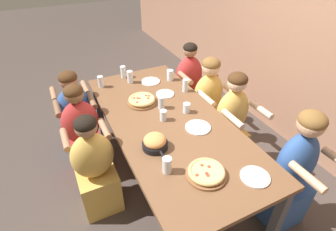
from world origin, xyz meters
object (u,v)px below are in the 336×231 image
at_px(drinking_glass_a, 161,103).
at_px(diner_near_midleft, 84,137).
at_px(empty_plate_d, 165,94).
at_px(drinking_glass_b, 170,76).
at_px(diner_near_left, 78,119).
at_px(pizza_board_main, 206,172).
at_px(pizza_board_second, 142,100).
at_px(diner_near_center, 96,170).
at_px(diner_far_midleft, 207,105).
at_px(drinking_glass_e, 163,116).
at_px(diner_far_left, 188,89).
at_px(cocktail_glass_blue, 187,108).
at_px(drinking_glass_c, 101,82).
at_px(empty_plate_c, 151,81).
at_px(diner_far_center, 230,125).
at_px(drinking_glass_h, 130,78).
at_px(drinking_glass_d, 167,165).
at_px(skillet_bowl, 155,142).
at_px(empty_plate_a, 198,127).
at_px(empty_plate_b, 255,177).
at_px(drinking_glass_g, 185,85).
at_px(diner_far_right, 291,176).
at_px(drinking_glass_f, 123,73).

xyz_separation_m(drinking_glass_a, diner_near_midleft, (-0.28, -0.75, -0.36)).
relative_size(empty_plate_d, drinking_glass_b, 1.57).
bearing_deg(diner_near_left, diner_near_midleft, -90.00).
relative_size(pizza_board_main, pizza_board_second, 1.00).
bearing_deg(diner_near_center, diner_far_midleft, 16.10).
distance_m(drinking_glass_e, diner_far_midleft, 0.90).
height_order(pizza_board_second, drinking_glass_a, drinking_glass_a).
height_order(pizza_board_second, diner_far_left, diner_far_left).
xyz_separation_m(pizza_board_main, diner_far_left, (-1.57, 0.76, -0.31)).
relative_size(cocktail_glass_blue, diner_near_midleft, 0.11).
bearing_deg(pizza_board_second, drinking_glass_c, -150.95).
bearing_deg(diner_far_midleft, empty_plate_c, -31.31).
bearing_deg(empty_plate_d, diner_near_center, -63.98).
bearing_deg(diner_far_center, drinking_glass_h, -48.37).
xyz_separation_m(drinking_glass_d, drinking_glass_h, (-1.40, 0.22, -0.00)).
height_order(pizza_board_second, drinking_glass_b, drinking_glass_b).
distance_m(drinking_glass_d, drinking_glass_e, 0.63).
distance_m(drinking_glass_a, drinking_glass_c, 0.79).
distance_m(pizza_board_main, drinking_glass_h, 1.55).
bearing_deg(skillet_bowl, empty_plate_a, 98.76).
relative_size(drinking_glass_a, diner_near_center, 0.12).
xyz_separation_m(empty_plate_b, drinking_glass_h, (-1.72, -0.31, 0.05)).
height_order(skillet_bowl, drinking_glass_e, skillet_bowl).
relative_size(drinking_glass_b, diner_far_midleft, 0.11).
xyz_separation_m(drinking_glass_d, drinking_glass_g, (-0.96, 0.68, 0.00)).
bearing_deg(diner_near_midleft, drinking_glass_c, 50.38).
distance_m(empty_plate_b, drinking_glass_b, 1.58).
distance_m(pizza_board_second, drinking_glass_e, 0.36).
bearing_deg(empty_plate_b, cocktail_glass_blue, -177.81).
xyz_separation_m(drinking_glass_d, diner_far_left, (-1.42, 1.00, -0.35)).
xyz_separation_m(pizza_board_second, diner_far_midleft, (-0.03, 0.82, -0.31)).
relative_size(empty_plate_a, drinking_glass_b, 1.83).
bearing_deg(drinking_glass_h, diner_far_right, 24.78).
relative_size(cocktail_glass_blue, diner_far_right, 0.10).
bearing_deg(drinking_glass_a, drinking_glass_b, 145.42).
bearing_deg(empty_plate_d, empty_plate_c, -175.05).
height_order(empty_plate_b, diner_near_center, diner_near_center).
bearing_deg(drinking_glass_b, diner_near_center, -56.82).
height_order(drinking_glass_d, drinking_glass_f, drinking_glass_f).
distance_m(pizza_board_main, drinking_glass_g, 1.19).
bearing_deg(empty_plate_a, drinking_glass_e, -137.31).
distance_m(pizza_board_main, diner_far_left, 1.77).
bearing_deg(diner_near_left, drinking_glass_h, 0.86).
xyz_separation_m(pizza_board_second, drinking_glass_e, (0.35, 0.07, 0.01)).
distance_m(drinking_glass_a, diner_far_center, 0.80).
xyz_separation_m(drinking_glass_e, drinking_glass_f, (-0.98, -0.06, 0.02)).
xyz_separation_m(drinking_glass_b, diner_near_left, (-0.13, -1.08, -0.36)).
relative_size(drinking_glass_e, diner_near_left, 0.10).
distance_m(skillet_bowl, drinking_glass_d, 0.27).
distance_m(drinking_glass_e, drinking_glass_h, 0.82).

